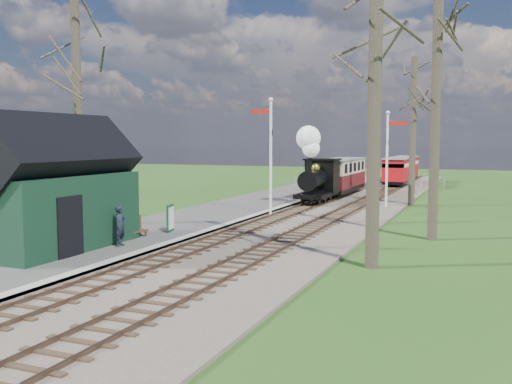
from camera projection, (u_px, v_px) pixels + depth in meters
ground at (79, 294)px, 14.91m from camera, size 140.00×140.00×0.00m
distant_hills at (415, 294)px, 75.21m from camera, size 114.40×48.00×22.02m
ballast_bed at (336, 205)px, 34.70m from camera, size 8.00×60.00×0.10m
track_near at (316, 204)px, 35.18m from camera, size 1.60×60.00×0.15m
track_far at (357, 206)px, 34.20m from camera, size 1.60×60.00×0.15m
platform at (206, 217)px, 29.12m from camera, size 5.00×44.00×0.20m
coping_strip at (247, 219)px, 28.26m from camera, size 0.40×44.00×0.21m
station_shed at (54, 190)px, 20.01m from camera, size 3.25×6.30×4.78m
semaphore_near at (270, 148)px, 29.62m from camera, size 1.22×0.24×6.22m
semaphore_far at (388, 152)px, 33.24m from camera, size 1.22×0.24×5.72m
bare_trees at (266, 111)px, 23.24m from camera, size 15.51×22.39×12.00m
fence_line at (366, 181)px, 47.93m from camera, size 12.60×0.08×1.00m
locomotive at (317, 170)px, 35.17m from camera, size 1.87×4.36×4.67m
coach at (340, 174)px, 40.81m from camera, size 2.18×7.47×2.29m
red_carriage_a at (397, 171)px, 48.53m from camera, size 1.90×4.70×2.00m
red_carriage_b at (406, 168)px, 53.60m from camera, size 1.90×4.70×2.00m
sign_board at (170, 218)px, 23.83m from camera, size 0.27×0.77×1.14m
bench at (130, 228)px, 22.25m from camera, size 0.66×1.51×0.83m
person at (120, 226)px, 20.51m from camera, size 0.38×0.55×1.47m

